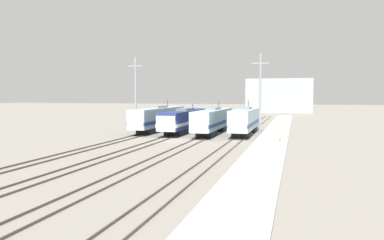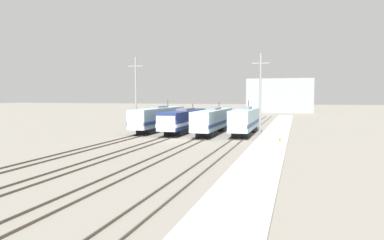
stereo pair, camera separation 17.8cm
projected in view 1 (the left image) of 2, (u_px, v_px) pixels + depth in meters
name	position (u px, v px, depth m)	size (l,w,h in m)	color
ground_plane	(182.00, 140.00, 51.36)	(400.00, 400.00, 0.00)	gray
rail_pair_far_left	(131.00, 137.00, 53.37)	(1.51, 120.00, 0.15)	#4C4238
rail_pair_center_left	(164.00, 138.00, 52.03)	(1.51, 120.00, 0.15)	#4C4238
rail_pair_center_right	(199.00, 140.00, 50.68)	(1.51, 120.00, 0.15)	#4C4238
rail_pair_far_right	(236.00, 141.00, 49.34)	(1.51, 120.00, 0.15)	#4C4238
locomotive_far_left	(158.00, 118.00, 63.62)	(2.84, 19.97, 5.20)	#232326
locomotive_center_left	(185.00, 120.00, 61.38)	(3.10, 19.77, 4.56)	black
locomotive_center_right	(213.00, 120.00, 58.83)	(2.84, 18.83, 4.97)	#232326
locomotive_far_right	(245.00, 120.00, 57.50)	(2.89, 16.50, 5.23)	#232326
catenary_tower_left	(136.00, 93.00, 60.64)	(2.53, 0.31, 12.26)	gray
catenary_tower_right	(260.00, 93.00, 55.30)	(2.53, 0.31, 12.26)	gray
platform	(272.00, 141.00, 48.10)	(4.00, 120.00, 0.36)	beige
traffic_cone	(280.00, 139.00, 46.90)	(0.29, 0.29, 0.56)	orange
depot_building	(279.00, 96.00, 134.39)	(22.63, 14.67, 11.79)	#9EA3A8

